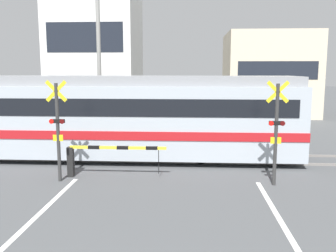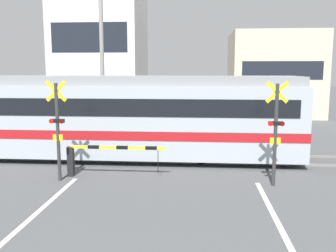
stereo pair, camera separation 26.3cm
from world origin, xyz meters
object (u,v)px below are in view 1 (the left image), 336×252
object	(u,v)px
crossing_signal_right	(276,128)
pedestrian	(197,116)
crossing_barrier_near	(95,155)
crossing_signal_left	(58,126)
crossing_barrier_far	(224,130)
commuter_train	(47,114)

from	to	relation	value
crossing_signal_right	pedestrian	size ratio (longest dim) A/B	1.83
pedestrian	crossing_barrier_near	bearing A→B (deg)	-112.62
crossing_signal_left	pedestrian	size ratio (longest dim) A/B	1.83
crossing_barrier_far	pedestrian	xyz separation A→B (m)	(-1.24, 2.85, 0.28)
commuter_train	crossing_barrier_near	world-z (taller)	commuter_train
crossing_signal_left	pedestrian	world-z (taller)	crossing_signal_left
crossing_barrier_far	crossing_signal_left	xyz separation A→B (m)	(-5.78, -6.13, 1.03)
commuter_train	crossing_signal_right	world-z (taller)	commuter_train
commuter_train	crossing_signal_right	distance (m)	9.02
crossing_signal_right	pedestrian	xyz separation A→B (m)	(-2.26, 8.97, -0.76)
commuter_train	crossing_signal_right	size ratio (longest dim) A/B	6.20
crossing_barrier_far	pedestrian	size ratio (longest dim) A/B	1.87
crossing_barrier_near	crossing_signal_left	distance (m)	1.54
commuter_train	pedestrian	distance (m)	8.45
crossing_barrier_far	crossing_signal_left	size ratio (longest dim) A/B	1.02
crossing_barrier_near	crossing_signal_left	xyz separation A→B (m)	(-1.02, -0.52, 1.03)
crossing_barrier_near	crossing_barrier_far	distance (m)	7.36
crossing_barrier_far	crossing_signal_right	world-z (taller)	crossing_signal_right
crossing_barrier_near	pedestrian	size ratio (longest dim) A/B	1.87
crossing_barrier_far	crossing_signal_left	world-z (taller)	crossing_signal_left
crossing_barrier_near	crossing_signal_left	bearing A→B (deg)	-153.16
crossing_barrier_near	commuter_train	bearing A→B (deg)	134.06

